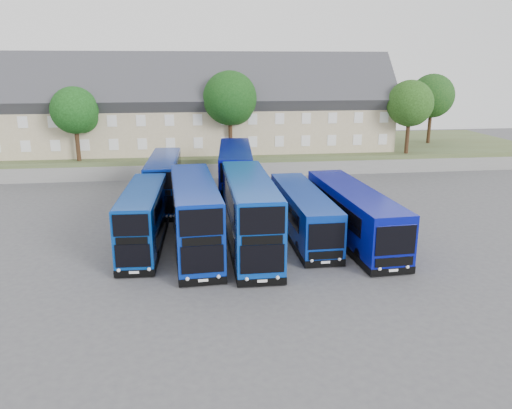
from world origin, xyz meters
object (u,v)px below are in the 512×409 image
Objects in this scene: tree_west at (76,112)px; tree_mid at (231,100)px; tree_east at (411,105)px; dd_front_mid at (195,217)px; coach_east_a at (303,214)px; tree_far at (433,98)px; dd_front_left at (143,220)px.

tree_west is 0.83× the size of tree_mid.
tree_east is at bearing -1.43° from tree_mid.
dd_front_mid is at bearing -62.74° from tree_west.
dd_front_mid is 7.82m from coach_east_a.
tree_east reaches higher than dd_front_mid.
tree_mid is (16.00, 0.50, 1.02)m from tree_west.
tree_west is 36.00m from tree_east.
tree_far is at bearing 49.40° from tree_east.
coach_east_a is at bearing -128.82° from tree_east.
coach_east_a is 1.31× the size of tree_mid.
tree_east is at bearing 39.83° from dd_front_mid.
tree_west is at bearing 114.06° from dd_front_mid.
tree_east is 9.23m from tree_far.
dd_front_mid is at bearing -135.59° from tree_far.
tree_west is at bearing 113.16° from dd_front_left.
coach_east_a is 22.51m from tree_mid.
tree_far reaches higher than dd_front_mid.
coach_east_a is (10.91, 1.06, -0.34)m from dd_front_left.
dd_front_left is at bearing -175.21° from coach_east_a.
dd_front_mid is 1.28× the size of tree_mid.
dd_front_mid reaches higher than coach_east_a.
dd_front_left reaches higher than coach_east_a.
tree_east is at bearing 50.40° from coach_east_a.
tree_far reaches higher than dd_front_left.
dd_front_left is 10.97m from coach_east_a.
coach_east_a is 27.34m from tree_east.
dd_front_left is 1.17× the size of tree_far.
dd_front_mid is 42.78m from tree_far.
tree_far is at bearing 41.21° from dd_front_mid.
dd_front_left is 0.86× the size of dd_front_mid.
tree_west is (-8.34, 21.88, 5.10)m from dd_front_left.
coach_east_a is 1.57× the size of tree_west.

